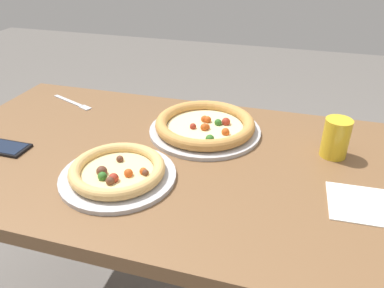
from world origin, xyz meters
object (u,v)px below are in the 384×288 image
Objects in this scene: pizza_near at (118,172)px; fork at (74,103)px; drink_cup_colored at (336,138)px; cell_phone at (3,147)px; pizza_far at (205,126)px.

pizza_near reaches higher than fork.
drink_cup_colored is at bearing 27.33° from pizza_near.
pizza_near is 1.53× the size of fork.
drink_cup_colored is at bearing 14.19° from cell_phone.
pizza_far is at bearing 175.26° from drink_cup_colored.
fork is at bearing 86.91° from cell_phone.
fork is 1.29× the size of cell_phone.
cell_phone is at bearing 173.87° from pizza_near.
drink_cup_colored reaches higher than pizza_far.
pizza_near is at bearing -46.35° from fork.
fork is (-0.90, 0.11, -0.05)m from drink_cup_colored.
fork is 0.34m from cell_phone.
pizza_far is at bearing 26.09° from cell_phone.
pizza_near is 2.68× the size of drink_cup_colored.
drink_cup_colored is 0.94m from cell_phone.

